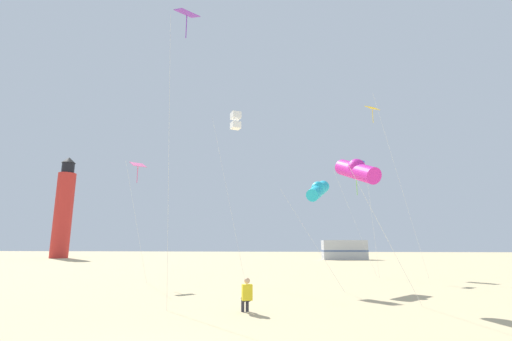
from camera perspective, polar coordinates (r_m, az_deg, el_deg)
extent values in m
cube|color=yellow|center=(12.79, -1.44, -18.84)|extent=(0.39, 0.32, 0.52)
sphere|color=#D8A87F|center=(12.75, -1.43, -17.15)|extent=(0.20, 0.20, 0.20)
cylinder|color=#2D2D38|center=(13.01, -1.25, -19.78)|extent=(0.24, 0.38, 0.13)
cylinder|color=#2D2D38|center=(13.20, -1.40, -20.67)|extent=(0.11, 0.11, 0.42)
cylinder|color=#2D2D38|center=(12.98, -1.98, -19.80)|extent=(0.24, 0.38, 0.13)
cylinder|color=#2D2D38|center=(13.17, -2.13, -20.69)|extent=(0.11, 0.11, 0.42)
cylinder|color=silver|center=(14.52, -13.72, 3.90)|extent=(0.75, 0.77, 12.18)
cube|color=purple|center=(17.34, -10.96, 23.42)|extent=(1.22, 1.22, 0.40)
cylinder|color=purple|center=(16.98, -11.05, 21.62)|extent=(0.04, 0.04, 1.10)
cylinder|color=silver|center=(28.17, 15.26, -7.42)|extent=(2.56, 1.83, 8.30)
cube|color=blue|center=(30.20, 16.12, 1.01)|extent=(0.82, 0.82, 0.44)
cube|color=white|center=(30.06, 16.20, -0.29)|extent=(0.82, 0.82, 0.44)
cylinder|color=silver|center=(23.16, -18.59, -7.58)|extent=(1.46, 0.89, 7.35)
cube|color=#E54C8C|center=(24.48, -18.29, 0.91)|extent=(1.22, 1.22, 0.40)
cylinder|color=#E54C8C|center=(24.36, -18.39, -0.58)|extent=(0.04, 0.04, 1.10)
cylinder|color=silver|center=(26.34, 22.04, -2.10)|extent=(3.38, 2.27, 12.51)
cube|color=yellow|center=(29.21, 18.03, 9.46)|extent=(1.22, 1.22, 0.40)
cylinder|color=yellow|center=(28.99, 18.11, 8.26)|extent=(0.04, 0.04, 1.10)
cylinder|color=silver|center=(18.90, 8.65, -10.45)|extent=(3.09, 1.21, 5.26)
cylinder|color=#1EB2D1|center=(20.69, 9.88, -3.19)|extent=(1.55, 2.58, 1.48)
sphere|color=#1EB2D1|center=(20.71, 9.86, -2.78)|extent=(0.76, 0.76, 0.76)
cylinder|color=silver|center=(14.29, 19.78, -9.46)|extent=(2.71, 1.26, 5.32)
cylinder|color=#D826A5|center=(15.76, 15.77, -0.10)|extent=(1.68, 2.56, 1.48)
sphere|color=#D826A5|center=(15.79, 15.74, 0.43)|extent=(0.76, 0.76, 0.76)
cylinder|color=silver|center=(22.05, -4.52, -3.94)|extent=(2.34, 0.52, 10.44)
cube|color=white|center=(24.48, -3.24, 8.72)|extent=(0.82, 0.82, 0.44)
cube|color=white|center=(24.25, -3.26, 7.17)|extent=(0.82, 0.82, 0.44)
cylinder|color=silver|center=(25.73, 18.18, -8.52)|extent=(0.79, 1.74, 6.84)
cube|color=#72D12D|center=(26.31, 15.70, -1.21)|extent=(1.22, 1.22, 0.40)
cylinder|color=#72D12D|center=(26.20, 15.78, -2.61)|extent=(0.04, 0.04, 1.10)
cylinder|color=red|center=(67.70, -28.40, -6.22)|extent=(2.80, 2.80, 14.00)
cylinder|color=black|center=(68.71, -27.77, 0.33)|extent=(2.00, 2.00, 1.80)
cone|color=black|center=(68.98, -27.66, 1.47)|extent=(2.20, 2.20, 1.00)
cube|color=#B7BABF|center=(55.47, 13.90, -12.18)|extent=(6.58, 2.85, 2.80)
cube|color=#4C608C|center=(55.48, 13.91, -12.33)|extent=(6.62, 2.89, 0.24)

